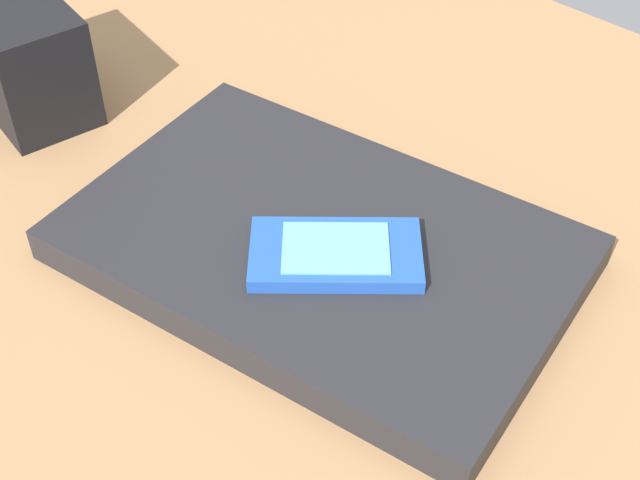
{
  "coord_description": "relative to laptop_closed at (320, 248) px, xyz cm",
  "views": [
    {
      "loc": [
        24.08,
        -35.73,
        47.34
      ],
      "look_at": [
        -6.37,
        -2.8,
        5.0
      ],
      "focal_mm": 50.72,
      "sensor_mm": 36.0,
      "label": 1
    }
  ],
  "objects": [
    {
      "name": "desk_organizer",
      "position": [
        -30.71,
        -2.53,
        3.39
      ],
      "size": [
        13.7,
        9.78,
        9.34
      ],
      "primitive_type": "cube",
      "rotation": [
        0.0,
        0.0,
        -0.2
      ],
      "color": "black",
      "rests_on": "desk_surface"
    },
    {
      "name": "laptop_closed",
      "position": [
        0.0,
        0.0,
        0.0
      ],
      "size": [
        36.76,
        26.89,
        2.56
      ],
      "primitive_type": "cube",
      "rotation": [
        0.0,
        0.0,
        0.16
      ],
      "color": "black",
      "rests_on": "desk_surface"
    },
    {
      "name": "desk_surface",
      "position": [
        6.37,
        2.8,
        -2.78
      ],
      "size": [
        120.0,
        80.0,
        3.0
      ],
      "primitive_type": "cube",
      "color": "olive",
      "rests_on": "ground"
    },
    {
      "name": "cell_phone_on_laptop",
      "position": [
        2.43,
        -1.13,
        1.82
      ],
      "size": [
        12.51,
        12.17,
        1.15
      ],
      "color": "#1E479E",
      "rests_on": "laptop_closed"
    }
  ]
}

